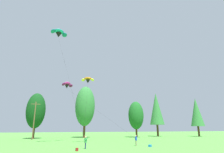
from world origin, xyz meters
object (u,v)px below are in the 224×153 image
backpack (77,149)px  parafoil_kite_far_orange (88,80)px  parafoil_kite_high_teal (59,33)px  parafoil_kite_mid_magenta (67,85)px  kite_flyer_mid (136,139)px  picnic_cooler (150,146)px  utility_pole (34,119)px  kite_flyer_near (86,141)px

backpack → parafoil_kite_far_orange: bearing=67.9°
parafoil_kite_high_teal → parafoil_kite_mid_magenta: 11.45m
kite_flyer_mid → picnic_cooler: kite_flyer_mid is taller
kite_flyer_mid → parafoil_kite_mid_magenta: 19.85m
kite_flyer_mid → backpack: (-10.03, -4.63, -0.79)m
parafoil_kite_mid_magenta → backpack: 20.44m
utility_pole → parafoil_kite_mid_magenta: bearing=-51.2°
parafoil_kite_high_teal → backpack: parafoil_kite_high_teal is taller
kite_flyer_near → parafoil_kite_high_teal: bearing=120.8°
kite_flyer_near → kite_flyer_mid: size_ratio=1.00×
kite_flyer_near → parafoil_kite_far_orange: bearing=82.1°
kite_flyer_near → kite_flyer_mid: bearing=15.5°
utility_pole → picnic_cooler: (19.84, -23.14, -4.72)m
kite_flyer_near → parafoil_kite_high_teal: size_ratio=0.08×
parafoil_kite_high_teal → parafoil_kite_mid_magenta: (2.50, 5.69, -9.61)m
parafoil_kite_high_teal → parafoil_kite_far_orange: parafoil_kite_high_teal is taller
parafoil_kite_high_teal → parafoil_kite_mid_magenta: bearing=66.2°
utility_pole → parafoil_kite_high_teal: size_ratio=0.44×
kite_flyer_mid → backpack: 11.07m
parafoil_kite_far_orange → backpack: 16.81m
kite_flyer_mid → parafoil_kite_far_orange: parafoil_kite_far_orange is taller
utility_pole → picnic_cooler: 30.85m
parafoil_kite_mid_magenta → utility_pole: bearing=128.8°
parafoil_kite_high_teal → backpack: size_ratio=52.41×
parafoil_kite_mid_magenta → parafoil_kite_far_orange: bearing=-53.0°
utility_pole → kite_flyer_near: size_ratio=5.48×
utility_pole → parafoil_kite_far_orange: 19.45m
utility_pole → parafoil_kite_far_orange: (11.11, -14.14, 7.42)m
backpack → picnic_cooler: size_ratio=0.77×
picnic_cooler → parafoil_kite_high_teal: bearing=113.7°
kite_flyer_mid → parafoil_kite_high_teal: 25.68m
kite_flyer_near → backpack: size_ratio=4.23×
kite_flyer_near → backpack: bearing=-121.8°
kite_flyer_mid → picnic_cooler: bearing=-59.2°
utility_pole → parafoil_kite_high_teal: bearing=-72.2°
backpack → picnic_cooler: 11.62m
parafoil_kite_high_teal → kite_flyer_mid: bearing=-24.3°
utility_pole → kite_flyer_mid: 28.16m
parafoil_kite_far_orange → parafoil_kite_high_teal: bearing=-175.6°
utility_pole → backpack: bearing=-71.6°
parafoil_kite_mid_magenta → picnic_cooler: parafoil_kite_mid_magenta is taller
parafoil_kite_far_orange → backpack: bearing=-103.1°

